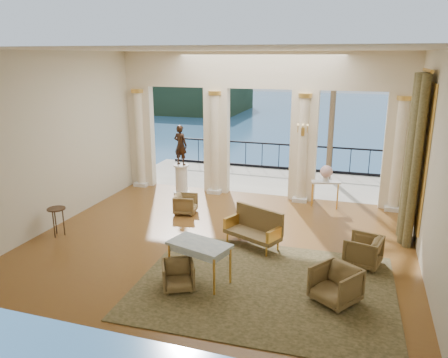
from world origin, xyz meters
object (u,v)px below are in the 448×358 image
(armchair_a, at_px, (178,274))
(armchair_b, at_px, (336,283))
(armchair_c, at_px, (363,250))
(console_table, at_px, (325,186))
(statue, at_px, (181,145))
(game_table, at_px, (199,247))
(settee, at_px, (255,228))
(armchair_d, at_px, (186,203))
(pedestal, at_px, (181,180))
(side_table, at_px, (57,212))

(armchair_a, bearing_deg, armchair_b, -18.98)
(armchair_c, relative_size, console_table, 0.83)
(armchair_a, relative_size, statue, 0.48)
(armchair_a, distance_m, game_table, 0.65)
(game_table, relative_size, console_table, 1.53)
(settee, height_order, statue, statue)
(armchair_b, xyz_separation_m, armchair_d, (-4.41, 3.49, -0.07))
(console_table, bearing_deg, armchair_a, -125.35)
(settee, bearing_deg, armchair_b, -20.30)
(armchair_a, relative_size, console_table, 0.70)
(settee, xyz_separation_m, game_table, (-0.63, -2.02, 0.30))
(game_table, bearing_deg, pedestal, 133.00)
(armchair_a, relative_size, game_table, 0.46)
(side_table, bearing_deg, armchair_c, 5.04)
(side_table, bearing_deg, console_table, 34.78)
(armchair_b, relative_size, armchair_d, 1.23)
(armchair_d, bearing_deg, armchair_b, -136.96)
(statue, bearing_deg, armchair_a, 125.82)
(pedestal, relative_size, statue, 0.76)
(statue, distance_m, side_table, 4.55)
(armchair_d, bearing_deg, game_table, -161.95)
(settee, distance_m, console_table, 3.61)
(armchair_c, xyz_separation_m, pedestal, (-5.72, 3.50, 0.11))
(armchair_b, xyz_separation_m, game_table, (-2.63, -0.05, 0.36))
(game_table, height_order, console_table, game_table)
(armchair_d, height_order, console_table, console_table)
(settee, bearing_deg, armchair_a, -86.84)
(armchair_d, relative_size, pedestal, 0.63)
(console_table, height_order, side_table, console_table)
(statue, relative_size, console_table, 1.46)
(armchair_d, bearing_deg, armchair_a, -167.94)
(side_table, bearing_deg, armchair_b, -8.60)
(armchair_c, distance_m, armchair_d, 5.20)
(armchair_c, bearing_deg, armchair_b, -1.66)
(armchair_b, bearing_deg, game_table, -144.89)
(armchair_c, xyz_separation_m, side_table, (-7.31, -0.64, 0.26))
(armchair_d, relative_size, settee, 0.42)
(armchair_d, xyz_separation_m, console_table, (3.73, 1.83, 0.34))
(side_table, bearing_deg, statue, 69.04)
(armchair_a, distance_m, pedestal, 6.09)
(side_table, bearing_deg, settee, 10.89)
(armchair_a, xyz_separation_m, armchair_c, (3.39, 2.12, 0.06))
(armchair_b, bearing_deg, side_table, -154.62)
(settee, distance_m, pedestal, 4.58)
(statue, distance_m, console_table, 4.68)
(pedestal, xyz_separation_m, side_table, (-1.59, -4.15, 0.15))
(armchair_c, distance_m, statue, 6.82)
(armchair_b, distance_m, console_table, 5.37)
(armchair_d, relative_size, side_table, 0.85)
(armchair_b, distance_m, statue, 7.48)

